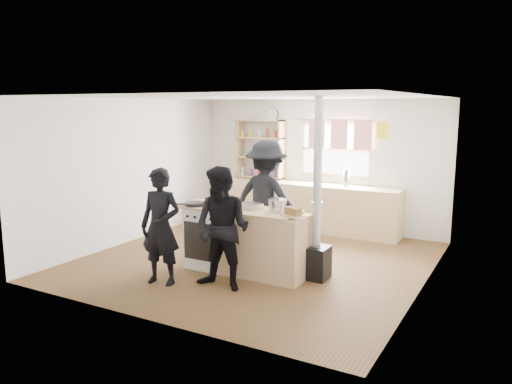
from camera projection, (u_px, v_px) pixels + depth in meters
The scene contains 14 objects.
ground at pixel (256, 261), 7.75m from camera, with size 5.00×5.00×0.01m, color brown.
back_counter at pixel (312, 207), 9.59m from camera, with size 3.40×0.55×0.90m, color tan.
shelving_unit at pixel (260, 149), 10.09m from camera, with size 1.00×0.28×1.20m.
thermos at pixel (346, 179), 9.16m from camera, with size 0.10×0.10×0.30m, color silver.
cooking_island at pixel (246, 241), 7.13m from camera, with size 1.97×0.64×0.93m.
skillet_greens at pixel (195, 204), 7.29m from camera, with size 0.42×0.42×0.05m.
roast_tray at pixel (250, 206), 7.07m from camera, with size 0.36×0.31×0.08m.
stockpot_stove at pixel (221, 198), 7.43m from camera, with size 0.25×0.25×0.20m.
stockpot_counter at pixel (278, 205), 6.87m from camera, with size 0.26×0.26×0.20m.
bread_board at pixel (293, 213), 6.57m from camera, with size 0.33×0.29×0.12m.
flue_heater at pixel (316, 232), 6.84m from camera, with size 0.35×0.35×2.50m.
person_near_left at pixel (161, 227), 6.64m from camera, with size 0.57×0.38×1.57m, color black.
person_near_right at pixel (222, 229), 6.43m from camera, with size 0.78×0.61×1.61m, color black.
person_far at pixel (267, 199), 7.91m from camera, with size 1.19×0.68×1.84m, color black.
Camera 1 is at (3.63, -6.52, 2.37)m, focal length 35.00 mm.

